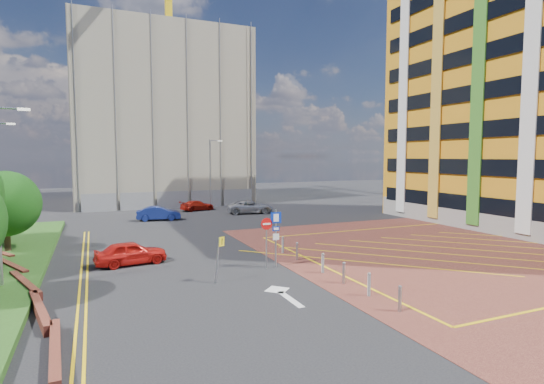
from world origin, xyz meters
TOP-DOWN VIEW (x-y plane):
  - ground at (0.00, 0.00)m, footprint 140.00×140.00m
  - forecourt at (14.00, 0.00)m, footprint 26.00×26.00m
  - retaining_wall at (-11.80, 2.00)m, footprint 6.06×20.33m
  - tree_c at (-13.50, 10.00)m, footprint 4.00×4.00m
  - lamp_back at (4.08, 28.00)m, footprint 1.53×0.16m
  - sign_cluster at (0.30, 0.98)m, footprint 1.17×0.12m
  - warning_sign at (-3.13, -0.51)m, footprint 0.57×0.38m
  - bollard_row at (2.30, -1.67)m, footprint 0.14×11.14m
  - construction_building at (0.00, 40.00)m, footprint 21.20×19.20m
  - tower_crane at (2.00, 39.44)m, footprint 1.60×35.00m
  - construction_fence at (1.00, 30.00)m, footprint 21.60×0.06m
  - car_red_left at (-6.74, 4.78)m, footprint 4.09×2.13m
  - car_blue_back at (-2.89, 21.04)m, footprint 4.23×2.02m
  - car_red_back at (2.16, 26.85)m, footprint 4.13×2.49m
  - car_silver_back at (6.82, 22.32)m, footprint 5.27×3.07m

SIDE VIEW (x-z plane):
  - ground at x=0.00m, z-range 0.00..0.00m
  - forecourt at x=14.00m, z-range 0.00..0.02m
  - retaining_wall at x=-11.80m, z-range 0.00..0.40m
  - bollard_row at x=2.30m, z-range 0.02..0.92m
  - car_red_back at x=2.16m, z-range 0.00..1.12m
  - car_red_left at x=-6.74m, z-range 0.00..1.33m
  - car_blue_back at x=-2.89m, z-range 0.00..1.34m
  - car_silver_back at x=6.82m, z-range 0.00..1.38m
  - construction_fence at x=1.00m, z-range 0.00..2.00m
  - warning_sign at x=-3.13m, z-range 0.31..2.55m
  - sign_cluster at x=0.30m, z-range 0.35..3.55m
  - tree_c at x=-13.50m, z-range 0.74..5.64m
  - lamp_back at x=4.08m, z-range 0.36..8.36m
  - construction_building at x=0.00m, z-range 0.00..22.00m
  - tower_crane at x=2.00m, z-range 8.15..43.55m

